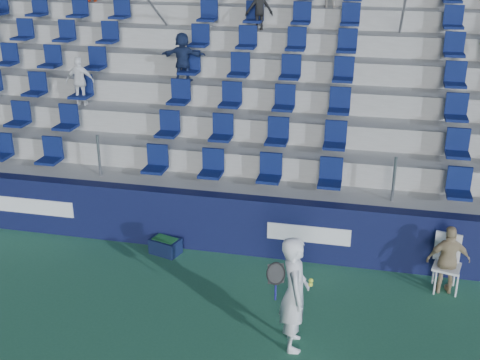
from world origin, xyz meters
The scene contains 7 objects.
ground centered at (0.00, 0.00, 0.00)m, with size 70.00×70.00×0.00m, color #30704F.
sponsor_wall centered at (0.00, 3.15, 0.60)m, with size 24.00×0.32×1.20m.
grandstand centered at (0.00, 8.24, 2.13)m, with size 24.00×8.17×6.63m.
tennis_player centered at (1.57, 0.41, 0.94)m, with size 0.69×0.76×1.87m.
line_judge_chair centered at (4.01, 2.66, 0.59)m, with size 0.55×0.56×1.04m.
line_judge centered at (4.01, 2.50, 0.64)m, with size 0.75×0.31×1.29m, color tan.
ball_bin centered at (-1.32, 2.75, 0.18)m, with size 0.66×0.52×0.32m.
Camera 1 is at (2.46, -7.28, 5.91)m, focal length 45.00 mm.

